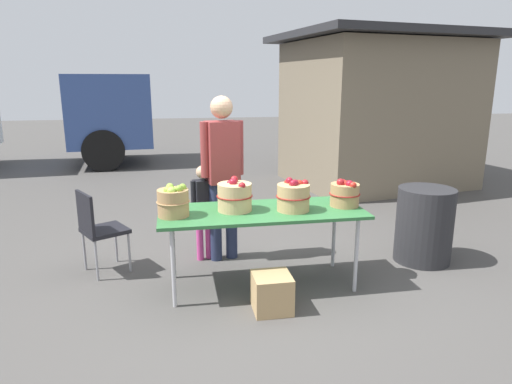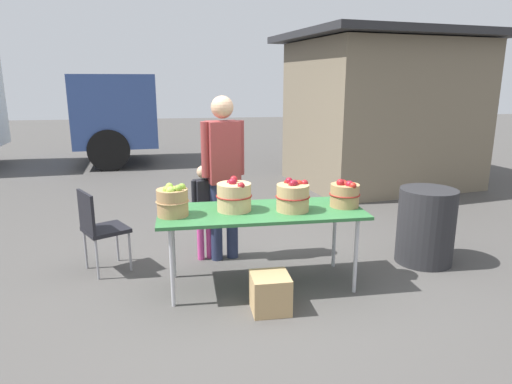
% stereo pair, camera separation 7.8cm
% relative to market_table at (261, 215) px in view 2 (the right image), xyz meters
% --- Properties ---
extents(ground_plane, '(40.00, 40.00, 0.00)m').
position_rel_market_table_xyz_m(ground_plane, '(0.00, 0.00, -0.71)').
color(ground_plane, '#474442').
extents(market_table, '(1.90, 0.76, 0.75)m').
position_rel_market_table_xyz_m(market_table, '(0.00, 0.00, 0.00)').
color(market_table, '#2D6B38').
rests_on(market_table, ground).
extents(apple_basket_green_0, '(0.30, 0.30, 0.29)m').
position_rel_market_table_xyz_m(apple_basket_green_0, '(-0.81, -0.05, 0.18)').
color(apple_basket_green_0, '#A87F51').
rests_on(apple_basket_green_0, market_table).
extents(apple_basket_red_0, '(0.33, 0.33, 0.31)m').
position_rel_market_table_xyz_m(apple_basket_red_0, '(-0.25, 0.03, 0.18)').
color(apple_basket_red_0, tan).
rests_on(apple_basket_red_0, market_table).
extents(apple_basket_red_1, '(0.32, 0.32, 0.30)m').
position_rel_market_table_xyz_m(apple_basket_red_1, '(0.29, -0.06, 0.18)').
color(apple_basket_red_1, tan).
rests_on(apple_basket_red_1, market_table).
extents(apple_basket_red_2, '(0.29, 0.29, 0.27)m').
position_rel_market_table_xyz_m(apple_basket_red_2, '(0.81, -0.00, 0.17)').
color(apple_basket_red_2, '#A87F51').
rests_on(apple_basket_red_2, market_table).
extents(vendor_adult, '(0.46, 0.30, 1.77)m').
position_rel_market_table_xyz_m(vendor_adult, '(-0.28, 0.72, 0.34)').
color(vendor_adult, '#262D4C').
rests_on(vendor_adult, ground).
extents(child_customer, '(0.26, 0.19, 1.05)m').
position_rel_market_table_xyz_m(child_customer, '(-0.50, 0.75, -0.09)').
color(child_customer, '#CC3F8C').
rests_on(child_customer, ground).
extents(food_kiosk, '(3.94, 3.45, 2.74)m').
position_rel_market_table_xyz_m(food_kiosk, '(2.99, 4.02, 0.68)').
color(food_kiosk, '#726651').
rests_on(food_kiosk, ground).
extents(folding_chair, '(0.54, 0.54, 0.86)m').
position_rel_market_table_xyz_m(folding_chair, '(-1.57, 0.57, -0.20)').
color(folding_chair, black).
rests_on(folding_chair, ground).
extents(trash_barrel, '(0.60, 0.60, 0.81)m').
position_rel_market_table_xyz_m(trash_barrel, '(1.84, 0.28, -0.30)').
color(trash_barrel, '#262628').
rests_on(trash_barrel, ground).
extents(produce_crate, '(0.32, 0.32, 0.32)m').
position_rel_market_table_xyz_m(produce_crate, '(-0.01, -0.51, -0.54)').
color(produce_crate, tan).
rests_on(produce_crate, ground).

